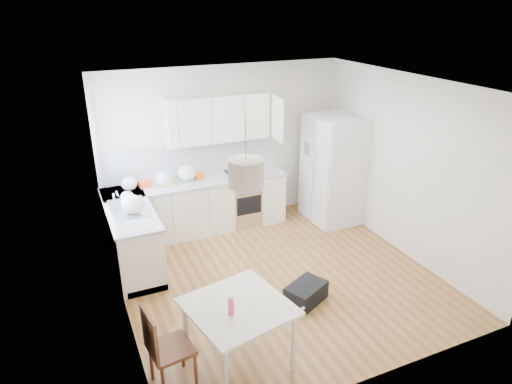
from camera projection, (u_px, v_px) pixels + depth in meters
floor at (278, 276)px, 6.52m from camera, size 4.20×4.20×0.00m
ceiling at (282, 85)px, 5.46m from camera, size 4.20×4.20×0.00m
wall_back at (224, 146)px, 7.76m from camera, size 4.20×0.00×4.20m
wall_left at (115, 218)px, 5.20m from camera, size 0.00×4.20×4.20m
wall_right at (406, 167)px, 6.78m from camera, size 0.00×4.20×4.20m
window_glassblock at (100, 155)px, 6.02m from camera, size 0.02×1.00×1.00m
cabinets_back at (198, 207)px, 7.63m from camera, size 3.00×0.60×0.88m
cabinets_left at (132, 237)px, 6.68m from camera, size 0.60×1.80×0.88m
counter_back at (197, 182)px, 7.46m from camera, size 3.02×0.64×0.04m
counter_left at (128, 208)px, 6.50m from camera, size 0.64×1.82×0.04m
backsplash_back at (191, 158)px, 7.58m from camera, size 3.00×0.01×0.58m
backsplash_left at (104, 192)px, 6.27m from camera, size 0.01×1.80×0.58m
upper_cabinets at (218, 118)px, 7.36m from camera, size 1.70×0.32×0.75m
range_oven at (242, 199)px, 7.93m from camera, size 0.50×0.61×0.88m
sink at (129, 209)px, 6.45m from camera, size 0.50×0.80×0.16m
refrigerator at (334, 169)px, 7.90m from camera, size 0.90×0.94×1.86m
dining_table at (238, 312)px, 4.68m from camera, size 1.14×1.14×0.77m
dining_chair at (171, 347)px, 4.51m from camera, size 0.45×0.45×0.95m
drink_bottle at (231, 305)px, 4.48m from camera, size 0.07×0.07×0.22m
gym_bag at (306, 293)px, 5.93m from camera, size 0.64×0.55×0.25m
pendant_lamp at (246, 173)px, 4.18m from camera, size 0.35×0.35×0.26m
grocery_bag_a at (129, 184)px, 7.02m from camera, size 0.24×0.21×0.22m
grocery_bag_b at (163, 179)px, 7.19m from camera, size 0.25×0.21×0.22m
grocery_bag_c at (187, 173)px, 7.39m from camera, size 0.30×0.25×0.27m
grocery_bag_d at (127, 197)px, 6.60m from camera, size 0.20×0.17×0.18m
grocery_bag_e at (132, 204)px, 6.26m from camera, size 0.30×0.25×0.27m
snack_orange at (200, 176)px, 7.49m from camera, size 0.17×0.14×0.10m
snack_yellow at (168, 183)px, 7.22m from camera, size 0.16×0.12×0.10m
snack_red at (145, 184)px, 7.15m from camera, size 0.20×0.15×0.12m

